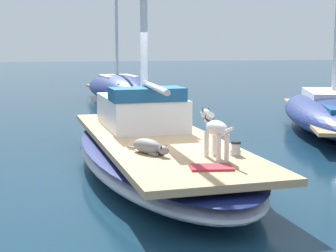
% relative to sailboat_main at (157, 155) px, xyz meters
% --- Properties ---
extents(ground_plane, '(120.00, 120.00, 0.00)m').
position_rel_sailboat_main_xyz_m(ground_plane, '(0.00, 0.00, -0.34)').
color(ground_plane, '#143347').
extents(sailboat_main, '(3.08, 7.41, 0.66)m').
position_rel_sailboat_main_xyz_m(sailboat_main, '(0.00, 0.00, 0.00)').
color(sailboat_main, '#B2B7C1').
rests_on(sailboat_main, ground).
extents(cabin_house, '(1.57, 2.32, 0.84)m').
position_rel_sailboat_main_xyz_m(cabin_house, '(-0.10, 1.11, 0.67)').
color(cabin_house, silver).
rests_on(cabin_house, sailboat_main).
extents(dog_grey, '(0.56, 0.86, 0.22)m').
position_rel_sailboat_main_xyz_m(dog_grey, '(-0.37, -1.37, 0.43)').
color(dog_grey, gray).
rests_on(dog_grey, sailboat_main).
extents(dog_white, '(0.32, 0.93, 0.70)m').
position_rel_sailboat_main_xyz_m(dog_white, '(0.51, -1.87, 0.75)').
color(dog_white, silver).
rests_on(dog_white, sailboat_main).
extents(deck_winch, '(0.16, 0.16, 0.21)m').
position_rel_sailboat_main_xyz_m(deck_winch, '(0.86, -1.76, 0.42)').
color(deck_winch, '#B7B7BC').
rests_on(deck_winch, sailboat_main).
extents(deck_towel, '(0.60, 0.43, 0.03)m').
position_rel_sailboat_main_xyz_m(deck_towel, '(0.28, -2.47, 0.34)').
color(deck_towel, '#C6333D').
rests_on(deck_towel, sailboat_main).
extents(moored_boat_far_astern, '(3.04, 6.61, 6.50)m').
position_rel_sailboat_main_xyz_m(moored_boat_far_astern, '(0.75, 11.93, 0.22)').
color(moored_boat_far_astern, navy).
rests_on(moored_boat_far_astern, ground).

